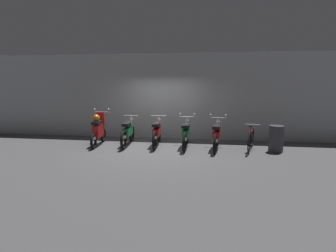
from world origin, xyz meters
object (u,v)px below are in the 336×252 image
motorbike_slot_1 (128,132)px  motorbike_slot_4 (217,135)px  motorbike_slot_2 (157,132)px  trash_bin (276,139)px  motorbike_slot_3 (186,134)px  bicycle (251,140)px  motorbike_slot_0 (98,130)px

motorbike_slot_1 → motorbike_slot_4: bearing=-3.2°
motorbike_slot_2 → trash_bin: size_ratio=2.25×
motorbike_slot_3 → trash_bin: (2.97, -0.19, -0.06)m
motorbike_slot_1 → bicycle: 4.28m
motorbike_slot_1 → motorbike_slot_2: size_ratio=1.00×
bicycle → trash_bin: bicycle is taller
motorbike_slot_1 → motorbike_slot_2: (1.05, 0.07, 0.00)m
motorbike_slot_3 → motorbike_slot_4: same height
motorbike_slot_3 → motorbike_slot_2: bearing=172.9°
motorbike_slot_1 → bicycle: motorbike_slot_1 is taller
motorbike_slot_2 → motorbike_slot_0: bearing=-174.0°
motorbike_slot_1 → motorbike_slot_2: bearing=3.9°
motorbike_slot_1 → motorbike_slot_3: (2.10, -0.06, 0.00)m
motorbike_slot_2 → motorbike_slot_4: (2.10, -0.25, 0.00)m
motorbike_slot_2 → motorbike_slot_1: bearing=-176.1°
motorbike_slot_0 → motorbike_slot_2: motorbike_slot_0 is taller
trash_bin → motorbike_slot_3: bearing=176.3°
motorbike_slot_2 → motorbike_slot_3: (1.05, -0.13, 0.00)m
motorbike_slot_3 → trash_bin: 2.97m
motorbike_slot_0 → trash_bin: 6.12m
motorbike_slot_4 → bicycle: motorbike_slot_4 is taller
motorbike_slot_4 → motorbike_slot_0: bearing=179.7°
motorbike_slot_4 → motorbike_slot_2: bearing=173.3°
motorbike_slot_0 → motorbike_slot_4: size_ratio=0.86×
motorbike_slot_2 → bicycle: bearing=-4.5°
motorbike_slot_4 → trash_bin: (1.92, -0.08, -0.06)m
motorbike_slot_4 → bicycle: 1.14m
motorbike_slot_4 → trash_bin: 1.92m
motorbike_slot_0 → motorbike_slot_1: bearing=8.2°
motorbike_slot_1 → bicycle: bearing=-2.4°
motorbike_slot_3 → trash_bin: size_ratio=2.25×
motorbike_slot_3 → trash_bin: motorbike_slot_3 is taller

